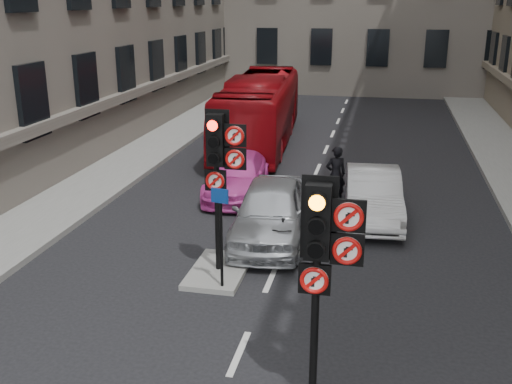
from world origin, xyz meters
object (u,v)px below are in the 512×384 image
at_px(car_pink, 237,175).
at_px(motorcycle, 282,241).
at_px(signal_near, 323,246).
at_px(bus_red, 260,111).
at_px(car_white, 373,195).
at_px(info_sign, 221,224).
at_px(car_silver, 271,211).
at_px(motorcyclist, 336,175).
at_px(signal_far, 220,157).

xyz_separation_m(car_pink, motorcycle, (2.22, -4.64, -0.14)).
relative_size(signal_near, bus_red, 0.34).
height_order(car_white, motorcycle, car_white).
bearing_deg(car_pink, signal_near, -74.18).
relative_size(signal_near, car_pink, 0.85).
bearing_deg(signal_near, info_sign, 126.81).
bearing_deg(motorcycle, car_silver, 106.12).
bearing_deg(motorcyclist, signal_far, 45.93).
xyz_separation_m(motorcycle, info_sign, (-0.97, -1.82, 1.04)).
height_order(signal_far, car_silver, signal_far).
distance_m(signal_far, bus_red, 12.45).
bearing_deg(motorcycle, signal_near, -80.94).
distance_m(car_white, motorcycle, 3.86).
height_order(car_silver, info_sign, info_sign).
height_order(car_white, bus_red, bus_red).
bearing_deg(info_sign, car_silver, 92.68).
relative_size(car_pink, info_sign, 1.94).
height_order(car_pink, bus_red, bus_red).
xyz_separation_m(signal_near, motorcyclist, (-0.57, 9.50, -1.72)).
xyz_separation_m(signal_far, car_silver, (0.68, 2.22, -1.94)).
bearing_deg(car_silver, motorcyclist, 63.46).
distance_m(car_silver, motorcycle, 1.35).
bearing_deg(signal_near, bus_red, 104.86).
relative_size(car_white, info_sign, 1.93).
bearing_deg(info_sign, motorcyclist, 85.29).
xyz_separation_m(signal_far, motorcycle, (1.19, 1.01, -2.23)).
bearing_deg(signal_far, car_pink, 100.39).
distance_m(signal_near, motorcyclist, 9.67).
bearing_deg(bus_red, signal_near, -79.35).
distance_m(signal_far, info_sign, 1.45).
distance_m(signal_near, bus_red, 16.87).
bearing_deg(motorcycle, motorcyclist, 72.67).
distance_m(signal_near, car_white, 8.54).
bearing_deg(info_sign, car_pink, 112.29).
distance_m(car_silver, motorcyclist, 3.55).
bearing_deg(car_pink, motorcyclist, -7.63).
height_order(signal_near, motorcyclist, signal_near).
height_order(signal_far, car_white, signal_far).
bearing_deg(info_sign, bus_red, 109.73).
relative_size(signal_near, motorcycle, 2.26).
bearing_deg(motorcycle, signal_far, -146.36).
distance_m(bus_red, motorcyclist, 7.76).
bearing_deg(signal_near, car_silver, 107.19).
relative_size(car_silver, motorcyclist, 2.57).
relative_size(signal_near, car_white, 0.86).
xyz_separation_m(car_pink, motorcyclist, (3.06, -0.15, 0.25)).
height_order(car_silver, motorcyclist, motorcyclist).
bearing_deg(info_sign, motorcycle, 73.22).
bearing_deg(info_sign, signal_far, 116.11).
xyz_separation_m(bus_red, info_sign, (1.93, -13.08, 0.07)).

